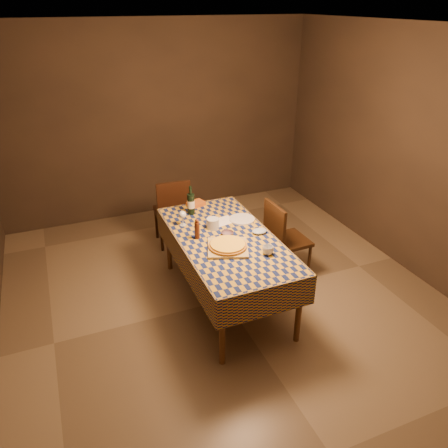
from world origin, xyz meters
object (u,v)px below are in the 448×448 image
object	(u,v)px
white_plate	(242,219)
chair_right	(283,236)
cutting_board	(228,248)
chair_far	(173,209)
bowl	(227,234)
dining_table	(226,244)
wine_bottle	(191,204)
pizza	(228,245)

from	to	relation	value
white_plate	chair_right	world-z (taller)	chair_right
cutting_board	white_plate	xyz separation A→B (m)	(0.38, 0.51, -0.00)
chair_far	chair_right	distance (m)	1.49
bowl	chair_far	distance (m)	1.36
dining_table	cutting_board	distance (m)	0.24
bowl	wine_bottle	world-z (taller)	wine_bottle
bowl	wine_bottle	xyz separation A→B (m)	(-0.17, 0.62, 0.10)
cutting_board	white_plate	size ratio (longest dim) A/B	1.38
dining_table	chair_far	size ratio (longest dim) A/B	1.98
wine_bottle	chair_far	world-z (taller)	wine_bottle
cutting_board	pizza	xyz separation A→B (m)	(0.00, 0.00, 0.03)
wine_bottle	white_plate	bearing A→B (deg)	-37.74
chair_far	chair_right	size ratio (longest dim) A/B	1.00
cutting_board	pizza	bearing A→B (deg)	0.00
chair_far	white_plate	bearing A→B (deg)	-65.58
bowl	white_plate	bearing A→B (deg)	43.17
wine_bottle	white_plate	distance (m)	0.59
pizza	bowl	size ratio (longest dim) A/B	3.55
pizza	white_plate	distance (m)	0.64
bowl	chair_right	distance (m)	0.80
dining_table	pizza	xyz separation A→B (m)	(-0.07, -0.21, 0.12)
dining_table	bowl	world-z (taller)	bowl
white_plate	bowl	bearing A→B (deg)	-136.83
cutting_board	wine_bottle	size ratio (longest dim) A/B	1.15
chair_right	bowl	bearing A→B (deg)	-167.97
wine_bottle	chair_far	size ratio (longest dim) A/B	0.35
dining_table	bowl	size ratio (longest dim) A/B	14.66
dining_table	white_plate	xyz separation A→B (m)	(0.31, 0.30, 0.08)
dining_table	white_plate	size ratio (longest dim) A/B	6.73
wine_bottle	chair_far	xyz separation A→B (m)	(-0.02, 0.70, -0.37)
white_plate	chair_far	world-z (taller)	chair_far
dining_table	cutting_board	xyz separation A→B (m)	(-0.07, -0.21, 0.09)
cutting_board	pizza	size ratio (longest dim) A/B	0.85
cutting_board	dining_table	bearing A→B (deg)	71.88
wine_bottle	chair_right	bearing A→B (deg)	-26.85
wine_bottle	dining_table	bearing A→B (deg)	-77.58
cutting_board	chair_far	distance (m)	1.59
cutting_board	wine_bottle	world-z (taller)	wine_bottle
white_plate	chair_far	distance (m)	1.19
white_plate	chair_right	size ratio (longest dim) A/B	0.29
cutting_board	chair_right	size ratio (longest dim) A/B	0.41
cutting_board	bowl	xyz separation A→B (m)	(0.10, 0.24, 0.01)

